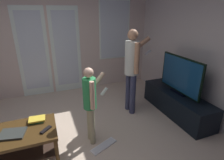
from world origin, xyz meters
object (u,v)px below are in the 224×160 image
(person_adult, at_px, (132,65))
(person_child, at_px, (90,100))
(book_stack, at_px, (37,120))
(coffee_table, at_px, (16,141))
(tv_stand, at_px, (177,103))
(tv_remote_black, at_px, (46,130))
(laptop_closed, at_px, (12,134))
(flat_screen_tv, at_px, (180,75))
(loose_keyboard, at_px, (104,146))

(person_adult, height_order, person_child, person_adult)
(book_stack, bearing_deg, coffee_table, -148.40)
(tv_stand, distance_m, person_adult, 1.18)
(coffee_table, height_order, tv_remote_black, tv_remote_black)
(person_adult, distance_m, tv_remote_black, 1.87)
(book_stack, bearing_deg, person_child, -8.69)
(laptop_closed, distance_m, tv_remote_black, 0.41)
(flat_screen_tv, bearing_deg, laptop_closed, -174.13)
(flat_screen_tv, bearing_deg, person_child, -173.57)
(person_child, bearing_deg, person_adult, 31.99)
(person_child, distance_m, loose_keyboard, 0.76)
(person_adult, bearing_deg, loose_keyboard, -136.38)
(person_adult, relative_size, loose_keyboard, 3.59)
(person_child, xyz_separation_m, tv_remote_black, (-0.65, -0.15, -0.25))
(laptop_closed, bearing_deg, person_child, 17.01)
(loose_keyboard, relative_size, book_stack, 2.00)
(flat_screen_tv, relative_size, person_adult, 0.63)
(person_adult, distance_m, laptop_closed, 2.21)
(person_adult, height_order, book_stack, person_adult)
(tv_stand, xyz_separation_m, flat_screen_tv, (-0.00, 0.00, 0.58))
(person_adult, distance_m, loose_keyboard, 1.53)
(laptop_closed, xyz_separation_m, tv_remote_black, (0.40, -0.06, -0.00))
(laptop_closed, bearing_deg, tv_stand, 17.90)
(loose_keyboard, bearing_deg, book_stack, 160.24)
(tv_stand, relative_size, person_adult, 0.99)
(laptop_closed, height_order, tv_remote_black, laptop_closed)
(person_child, height_order, loose_keyboard, person_child)
(person_adult, distance_m, person_child, 1.18)
(person_adult, bearing_deg, person_child, -148.01)
(tv_stand, height_order, flat_screen_tv, flat_screen_tv)
(coffee_table, relative_size, book_stack, 4.59)
(tv_stand, distance_m, tv_remote_black, 2.48)
(loose_keyboard, bearing_deg, coffee_table, 172.93)
(person_adult, bearing_deg, book_stack, -164.09)
(coffee_table, xyz_separation_m, tv_remote_black, (0.39, -0.09, 0.14))
(flat_screen_tv, bearing_deg, person_adult, 152.94)
(person_child, distance_m, tv_remote_black, 0.71)
(person_child, height_order, laptop_closed, person_child)
(tv_stand, xyz_separation_m, person_adult, (-0.81, 0.41, 0.76))
(coffee_table, height_order, tv_stand, coffee_table)
(person_adult, xyz_separation_m, person_child, (-0.98, -0.61, -0.26))
(coffee_table, relative_size, flat_screen_tv, 1.02)
(tv_stand, relative_size, flat_screen_tv, 1.56)
(loose_keyboard, xyz_separation_m, laptop_closed, (-1.18, 0.11, 0.47))
(tv_remote_black, bearing_deg, loose_keyboard, -48.42)
(loose_keyboard, xyz_separation_m, book_stack, (-0.89, 0.32, 0.48))
(tv_remote_black, distance_m, book_stack, 0.29)
(tv_stand, distance_m, loose_keyboard, 1.72)
(laptop_closed, bearing_deg, loose_keyboard, 6.70)
(laptop_closed, bearing_deg, person_adult, 31.17)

